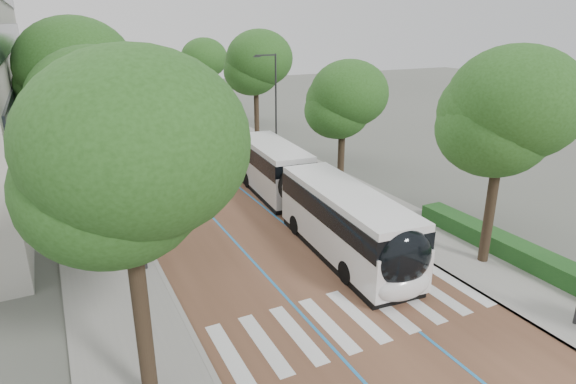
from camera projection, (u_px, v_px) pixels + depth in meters
name	position (u px, v px, depth m)	size (l,w,h in m)	color
ground	(368.00, 332.00, 16.88)	(160.00, 160.00, 0.00)	#51544C
road	(145.00, 126.00, 50.63)	(11.00, 140.00, 0.02)	brown
sidewalk_left	(68.00, 132.00, 47.45)	(4.00, 140.00, 0.12)	gray
sidewalk_right	(213.00, 119.00, 53.77)	(4.00, 140.00, 0.12)	gray
kerb_left	(88.00, 130.00, 48.25)	(0.20, 140.00, 0.14)	gray
kerb_right	(197.00, 121.00, 52.97)	(0.20, 140.00, 0.14)	gray
zebra_crossing	(357.00, 315.00, 17.80)	(10.55, 3.60, 0.01)	silver
lane_line_left	(130.00, 127.00, 49.95)	(0.12, 126.00, 0.01)	#2475B5
lane_line_right	(161.00, 124.00, 51.30)	(0.12, 126.00, 0.01)	#2475B5
hedge	(544.00, 264.00, 20.55)	(1.20, 14.00, 0.80)	#18461A
streetlight_far	(274.00, 98.00, 36.64)	(1.82, 0.20, 8.00)	#2F2F32
lamp_post_left	(137.00, 181.00, 19.69)	(0.14, 0.14, 8.00)	#2F2F32
trees_left	(65.00, 76.00, 33.13)	(6.30, 60.49, 10.09)	black
trees_right	(285.00, 78.00, 36.88)	(5.73, 47.39, 9.23)	black
lead_bus	(310.00, 197.00, 25.27)	(3.88, 18.53, 3.20)	black
bus_queued_0	(209.00, 135.00, 39.11)	(2.90, 12.47, 3.20)	silver
bus_queued_1	(170.00, 113.00, 49.03)	(2.58, 12.41, 3.20)	silver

